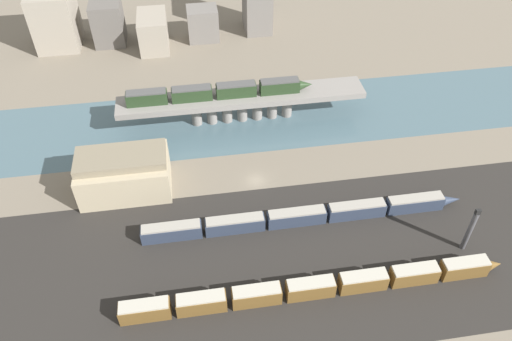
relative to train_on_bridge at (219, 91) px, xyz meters
name	(u,v)px	position (x,y,z in m)	size (l,w,h in m)	color
ground_plane	(256,180)	(5.75, -24.15, -9.60)	(400.00, 400.00, 0.00)	#756B5B
railbed_yard	(274,263)	(5.75, -48.15, -9.60)	(280.00, 42.00, 0.01)	#282623
river_water	(242,119)	(5.75, 0.00, -9.60)	(320.00, 28.43, 0.01)	#47606B
bridge	(242,101)	(5.75, 0.00, -3.58)	(64.73, 8.44, 7.85)	gray
train_on_bridge	(219,91)	(0.00, 0.00, 0.00)	(48.01, 3.06, 3.60)	#23381E
train_yard_near	(316,287)	(12.15, -56.39, -7.67)	(73.77, 2.87, 3.93)	brown
train_yard_mid	(303,216)	(13.77, -38.43, -7.81)	(70.16, 2.75, 3.65)	#2D384C
warehouse_building	(124,173)	(-24.06, -22.14, -4.74)	(20.17, 12.80, 10.24)	tan
signal_tower	(470,230)	(44.76, -50.33, -4.07)	(1.05, 1.05, 11.48)	#4C4C51
city_block_far_left	(55,18)	(-47.71, 50.03, -0.63)	(13.00, 15.86, 17.94)	gray
city_block_left	(108,22)	(-31.52, 48.99, -2.75)	(9.72, 11.03, 13.71)	#605B56
city_block_center	(153,32)	(-17.24, 43.31, -4.19)	(9.03, 14.87, 10.83)	gray
city_block_right	(203,24)	(-1.05, 46.47, -4.28)	(9.92, 8.46, 10.65)	slate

